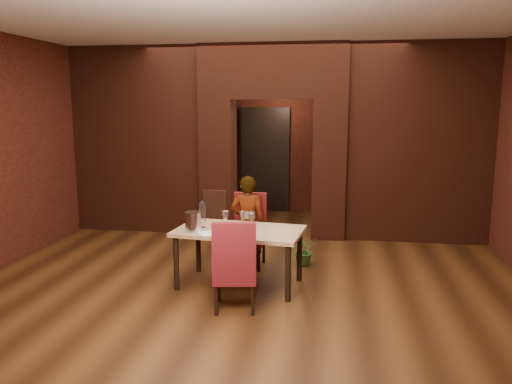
# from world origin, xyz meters

# --- Properties ---
(floor) EXTENTS (8.00, 8.00, 0.00)m
(floor) POSITION_xyz_m (0.00, 0.00, 0.00)
(floor) COLOR #4C2B13
(floor) RESTS_ON ground
(ceiling) EXTENTS (7.00, 8.00, 0.04)m
(ceiling) POSITION_xyz_m (0.00, 0.00, 3.20)
(ceiling) COLOR silver
(ceiling) RESTS_ON ground
(wall_back) EXTENTS (7.00, 0.04, 3.20)m
(wall_back) POSITION_xyz_m (0.00, 4.00, 1.60)
(wall_back) COLOR maroon
(wall_back) RESTS_ON ground
(wall_front) EXTENTS (7.00, 0.04, 3.20)m
(wall_front) POSITION_xyz_m (0.00, -4.00, 1.60)
(wall_front) COLOR maroon
(wall_front) RESTS_ON ground
(wall_left) EXTENTS (0.04, 8.00, 3.20)m
(wall_left) POSITION_xyz_m (-3.50, 0.00, 1.60)
(wall_left) COLOR maroon
(wall_left) RESTS_ON ground
(pillar_left) EXTENTS (0.55, 0.55, 2.30)m
(pillar_left) POSITION_xyz_m (-0.95, 2.00, 1.15)
(pillar_left) COLOR maroon
(pillar_left) RESTS_ON ground
(pillar_right) EXTENTS (0.55, 0.55, 2.30)m
(pillar_right) POSITION_xyz_m (0.95, 2.00, 1.15)
(pillar_right) COLOR maroon
(pillar_right) RESTS_ON ground
(lintel) EXTENTS (2.45, 0.55, 0.90)m
(lintel) POSITION_xyz_m (0.00, 2.00, 2.75)
(lintel) COLOR maroon
(lintel) RESTS_ON ground
(wing_wall_left) EXTENTS (2.28, 0.35, 3.20)m
(wing_wall_left) POSITION_xyz_m (-2.36, 2.00, 1.60)
(wing_wall_left) COLOR maroon
(wing_wall_left) RESTS_ON ground
(wing_wall_right) EXTENTS (2.28, 0.35, 3.20)m
(wing_wall_right) POSITION_xyz_m (2.36, 2.00, 1.60)
(wing_wall_right) COLOR maroon
(wing_wall_right) RESTS_ON ground
(vent_panel) EXTENTS (0.40, 0.03, 0.50)m
(vent_panel) POSITION_xyz_m (-0.95, 1.71, 0.55)
(vent_panel) COLOR #9C4E2D
(vent_panel) RESTS_ON ground
(rear_door) EXTENTS (0.90, 0.08, 2.10)m
(rear_door) POSITION_xyz_m (-0.40, 3.94, 1.05)
(rear_door) COLOR black
(rear_door) RESTS_ON ground
(rear_door_frame) EXTENTS (1.02, 0.04, 2.22)m
(rear_door_frame) POSITION_xyz_m (-0.40, 3.90, 1.05)
(rear_door_frame) COLOR black
(rear_door_frame) RESTS_ON ground
(dining_table) EXTENTS (1.62, 1.03, 0.72)m
(dining_table) POSITION_xyz_m (-0.10, -0.52, 0.36)
(dining_table) COLOR tan
(dining_table) RESTS_ON ground
(chair_far) EXTENTS (0.47, 0.47, 1.01)m
(chair_far) POSITION_xyz_m (-0.13, 0.22, 0.51)
(chair_far) COLOR maroon
(chair_far) RESTS_ON ground
(chair_near) EXTENTS (0.53, 0.53, 1.02)m
(chair_near) POSITION_xyz_m (-0.02, -1.23, 0.51)
(chair_near) COLOR maroon
(chair_near) RESTS_ON ground
(person_seated) EXTENTS (0.48, 0.32, 1.29)m
(person_seated) POSITION_xyz_m (-0.11, 0.14, 0.64)
(person_seated) COLOR beige
(person_seated) RESTS_ON ground
(wine_glass_a) EXTENTS (0.09, 0.09, 0.22)m
(wine_glass_a) POSITION_xyz_m (-0.28, -0.50, 0.83)
(wine_glass_a) COLOR white
(wine_glass_a) RESTS_ON dining_table
(wine_glass_b) EXTENTS (0.08, 0.08, 0.20)m
(wine_glass_b) POSITION_xyz_m (-0.08, -0.42, 0.82)
(wine_glass_b) COLOR white
(wine_glass_b) RESTS_ON dining_table
(wine_glass_c) EXTENTS (0.08, 0.08, 0.20)m
(wine_glass_c) POSITION_xyz_m (0.06, -0.53, 0.82)
(wine_glass_c) COLOR white
(wine_glass_c) RESTS_ON dining_table
(tasting_sheet) EXTENTS (0.36, 0.35, 0.00)m
(tasting_sheet) POSITION_xyz_m (-0.40, -0.74, 0.72)
(tasting_sheet) COLOR white
(tasting_sheet) RESTS_ON dining_table
(wine_bucket) EXTENTS (0.20, 0.20, 0.24)m
(wine_bucket) POSITION_xyz_m (-0.63, -0.71, 0.84)
(wine_bucket) COLOR #ADADB3
(wine_bucket) RESTS_ON dining_table
(water_bottle) EXTENTS (0.08, 0.08, 0.34)m
(water_bottle) POSITION_xyz_m (-0.57, -0.49, 0.89)
(water_bottle) COLOR white
(water_bottle) RESTS_ON dining_table
(potted_plant) EXTENTS (0.41, 0.36, 0.41)m
(potted_plant) POSITION_xyz_m (0.65, 0.41, 0.20)
(potted_plant) COLOR #326A28
(potted_plant) RESTS_ON ground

